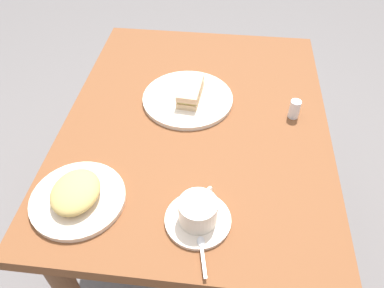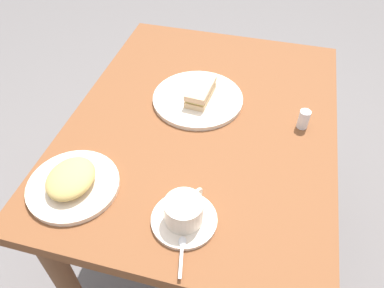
{
  "view_description": "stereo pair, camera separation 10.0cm",
  "coord_description": "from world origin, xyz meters",
  "px_view_note": "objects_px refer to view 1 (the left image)",
  "views": [
    {
      "loc": [
        0.84,
        0.08,
        1.5
      ],
      "look_at": [
        0.14,
        0.0,
        0.78
      ],
      "focal_mm": 34.64,
      "sensor_mm": 36.0,
      "label": 1
    },
    {
      "loc": [
        0.82,
        0.18,
        1.5
      ],
      "look_at": [
        0.14,
        0.0,
        0.78
      ],
      "focal_mm": 34.64,
      "sensor_mm": 36.0,
      "label": 2
    }
  ],
  "objects_px": {
    "coffee_cup": "(198,210)",
    "sandwich_plate": "(188,99)",
    "sandwich_front": "(190,91)",
    "spoon": "(202,249)",
    "dining_table": "(196,146)",
    "side_plate": "(78,199)",
    "salt_shaker": "(295,109)",
    "coffee_saucer": "(198,220)"
  },
  "relations": [
    {
      "from": "dining_table",
      "to": "side_plate",
      "type": "distance_m",
      "value": 0.44
    },
    {
      "from": "side_plate",
      "to": "salt_shaker",
      "type": "distance_m",
      "value": 0.67
    },
    {
      "from": "coffee_cup",
      "to": "side_plate",
      "type": "bearing_deg",
      "value": -94.44
    },
    {
      "from": "spoon",
      "to": "sandwich_front",
      "type": "bearing_deg",
      "value": -170.58
    },
    {
      "from": "coffee_cup",
      "to": "salt_shaker",
      "type": "distance_m",
      "value": 0.47
    },
    {
      "from": "dining_table",
      "to": "sandwich_plate",
      "type": "height_order",
      "value": "sandwich_plate"
    },
    {
      "from": "dining_table",
      "to": "coffee_saucer",
      "type": "bearing_deg",
      "value": 6.57
    },
    {
      "from": "sandwich_front",
      "to": "coffee_cup",
      "type": "bearing_deg",
      "value": 9.03
    },
    {
      "from": "sandwich_plate",
      "to": "salt_shaker",
      "type": "height_order",
      "value": "salt_shaker"
    },
    {
      "from": "dining_table",
      "to": "salt_shaker",
      "type": "distance_m",
      "value": 0.33
    },
    {
      "from": "coffee_cup",
      "to": "salt_shaker",
      "type": "relative_size",
      "value": 1.97
    },
    {
      "from": "sandwich_front",
      "to": "spoon",
      "type": "distance_m",
      "value": 0.53
    },
    {
      "from": "side_plate",
      "to": "dining_table",
      "type": "bearing_deg",
      "value": 142.59
    },
    {
      "from": "side_plate",
      "to": "salt_shaker",
      "type": "height_order",
      "value": "salt_shaker"
    },
    {
      "from": "coffee_cup",
      "to": "sandwich_plate",
      "type": "bearing_deg",
      "value": -169.88
    },
    {
      "from": "coffee_cup",
      "to": "spoon",
      "type": "bearing_deg",
      "value": 11.54
    },
    {
      "from": "sandwich_front",
      "to": "spoon",
      "type": "height_order",
      "value": "sandwich_front"
    },
    {
      "from": "spoon",
      "to": "salt_shaker",
      "type": "relative_size",
      "value": 1.68
    },
    {
      "from": "coffee_cup",
      "to": "spoon",
      "type": "distance_m",
      "value": 0.09
    },
    {
      "from": "sandwich_plate",
      "to": "side_plate",
      "type": "xyz_separation_m",
      "value": [
        0.42,
        -0.22,
        0.0
      ]
    },
    {
      "from": "dining_table",
      "to": "sandwich_plate",
      "type": "relative_size",
      "value": 3.58
    },
    {
      "from": "sandwich_front",
      "to": "spoon",
      "type": "relative_size",
      "value": 1.4
    },
    {
      "from": "dining_table",
      "to": "side_plate",
      "type": "height_order",
      "value": "side_plate"
    },
    {
      "from": "sandwich_plate",
      "to": "sandwich_front",
      "type": "height_order",
      "value": "sandwich_front"
    },
    {
      "from": "sandwich_plate",
      "to": "spoon",
      "type": "xyz_separation_m",
      "value": [
        0.52,
        0.09,
        0.01
      ]
    },
    {
      "from": "dining_table",
      "to": "sandwich_front",
      "type": "relative_size",
      "value": 7.45
    },
    {
      "from": "sandwich_front",
      "to": "sandwich_plate",
      "type": "bearing_deg",
      "value": -91.29
    },
    {
      "from": "dining_table",
      "to": "sandwich_plate",
      "type": "bearing_deg",
      "value": -155.95
    },
    {
      "from": "sandwich_front",
      "to": "spoon",
      "type": "xyz_separation_m",
      "value": [
        0.52,
        0.09,
        -0.02
      ]
    },
    {
      "from": "coffee_saucer",
      "to": "salt_shaker",
      "type": "xyz_separation_m",
      "value": [
        -0.4,
        0.25,
        0.02
      ]
    },
    {
      "from": "coffee_saucer",
      "to": "spoon",
      "type": "bearing_deg",
      "value": 12.13
    },
    {
      "from": "coffee_saucer",
      "to": "coffee_cup",
      "type": "relative_size",
      "value": 1.35
    },
    {
      "from": "dining_table",
      "to": "coffee_cup",
      "type": "bearing_deg",
      "value": 6.68
    },
    {
      "from": "sandwich_plate",
      "to": "salt_shaker",
      "type": "relative_size",
      "value": 4.89
    },
    {
      "from": "coffee_saucer",
      "to": "spoon",
      "type": "height_order",
      "value": "spoon"
    },
    {
      "from": "sandwich_front",
      "to": "coffee_cup",
      "type": "height_order",
      "value": "coffee_cup"
    },
    {
      "from": "sandwich_plate",
      "to": "coffee_cup",
      "type": "xyz_separation_m",
      "value": [
        0.44,
        0.08,
        0.04
      ]
    },
    {
      "from": "spoon",
      "to": "coffee_cup",
      "type": "bearing_deg",
      "value": -168.46
    },
    {
      "from": "sandwich_plate",
      "to": "coffee_saucer",
      "type": "distance_m",
      "value": 0.45
    },
    {
      "from": "coffee_saucer",
      "to": "sandwich_front",
      "type": "bearing_deg",
      "value": -171.07
    },
    {
      "from": "dining_table",
      "to": "spoon",
      "type": "height_order",
      "value": "spoon"
    },
    {
      "from": "coffee_saucer",
      "to": "side_plate",
      "type": "height_order",
      "value": "side_plate"
    }
  ]
}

